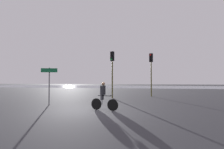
{
  "coord_description": "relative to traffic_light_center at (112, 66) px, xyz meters",
  "views": [
    {
      "loc": [
        2.94,
        -9.62,
        1.75
      ],
      "look_at": [
        0.5,
        5.0,
        2.2
      ],
      "focal_mm": 28.0,
      "sensor_mm": 36.0,
      "label": 1
    }
  ],
  "objects": [
    {
      "name": "ground_plane",
      "position": [
        -0.23,
        -6.75,
        -3.09
      ],
      "size": [
        120.0,
        120.0,
        0.0
      ],
      "primitive_type": "plane",
      "color": "#333338"
    },
    {
      "name": "water_strip",
      "position": [
        -0.23,
        27.59,
        -3.09
      ],
      "size": [
        80.0,
        16.0,
        0.01
      ],
      "primitive_type": "cube",
      "color": "slate",
      "rests_on": "ground"
    },
    {
      "name": "traffic_light_center",
      "position": [
        0.0,
        0.0,
        0.0
      ],
      "size": [
        0.4,
        0.42,
        4.45
      ],
      "rotation": [
        0.0,
        0.0,
        2.57
      ],
      "color": "#4C4719",
      "rests_on": "ground"
    },
    {
      "name": "traffic_light_far_right",
      "position": [
        3.76,
        2.42,
        0.05
      ],
      "size": [
        0.4,
        0.42,
        4.54
      ],
      "rotation": [
        0.0,
        0.0,
        2.52
      ],
      "color": "#4C4719",
      "rests_on": "ground"
    },
    {
      "name": "direction_sign_post",
      "position": [
        -3.6,
        -5.13,
        -1.4
      ],
      "size": [
        1.06,
        0.36,
        2.6
      ],
      "rotation": [
        0.0,
        0.0,
        3.45
      ],
      "color": "slate",
      "rests_on": "ground"
    },
    {
      "name": "cyclist",
      "position": [
        0.56,
        -6.51,
        -2.27
      ],
      "size": [
        1.66,
        0.59,
        1.62
      ],
      "rotation": [
        0.0,
        0.0,
        -1.83
      ],
      "color": "black",
      "rests_on": "ground"
    }
  ]
}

